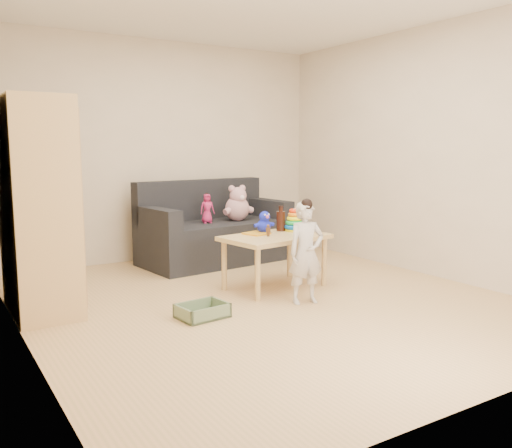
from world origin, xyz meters
TOP-DOWN VIEW (x-y plane):
  - room at (0.00, 0.00)m, footprint 4.50×4.50m
  - wardrobe at (-1.75, 0.72)m, footprint 0.48×0.97m
  - sofa at (0.37, 1.67)m, footprint 1.80×1.04m
  - play_table at (0.31, 0.32)m, footprint 1.05×0.75m
  - storage_bin at (-0.70, -0.15)m, footprint 0.41×0.33m
  - toddler at (0.25, -0.25)m, footprint 0.36×0.27m
  - pink_bear at (0.63, 1.61)m, footprint 0.35×0.32m
  - doll at (0.23, 1.61)m, footprint 0.18×0.14m
  - ring_stacker at (0.62, 0.43)m, footprint 0.20×0.20m
  - brown_bottle at (0.51, 0.52)m, footprint 0.09×0.09m
  - blue_plush at (0.29, 0.49)m, footprint 0.18×0.15m
  - wooden_figure at (0.21, 0.30)m, footprint 0.05×0.05m
  - yellow_book at (0.19, 0.46)m, footprint 0.25×0.25m

SIDE VIEW (x-z plane):
  - storage_bin at x=-0.70m, z-range 0.00..0.11m
  - sofa at x=0.37m, z-range 0.00..0.48m
  - play_table at x=0.31m, z-range 0.00..0.51m
  - toddler at x=0.25m, z-range 0.00..0.86m
  - yellow_book at x=0.19m, z-range 0.51..0.53m
  - wooden_figure at x=0.21m, z-range 0.51..0.63m
  - ring_stacker at x=0.62m, z-range 0.49..0.72m
  - brown_bottle at x=0.51m, z-range 0.49..0.75m
  - blue_plush at x=0.29m, z-range 0.51..0.73m
  - doll at x=0.23m, z-range 0.48..0.81m
  - pink_bear at x=0.63m, z-range 0.48..0.84m
  - wardrobe at x=-1.75m, z-range 0.00..1.74m
  - room at x=0.00m, z-range -0.95..3.55m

